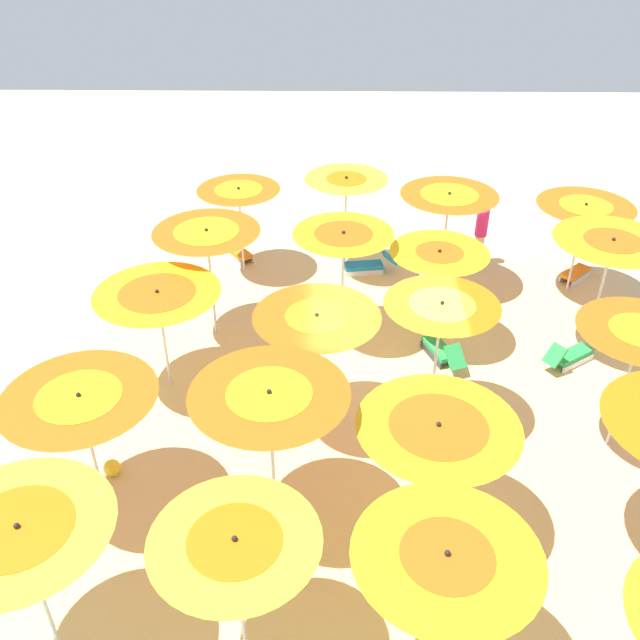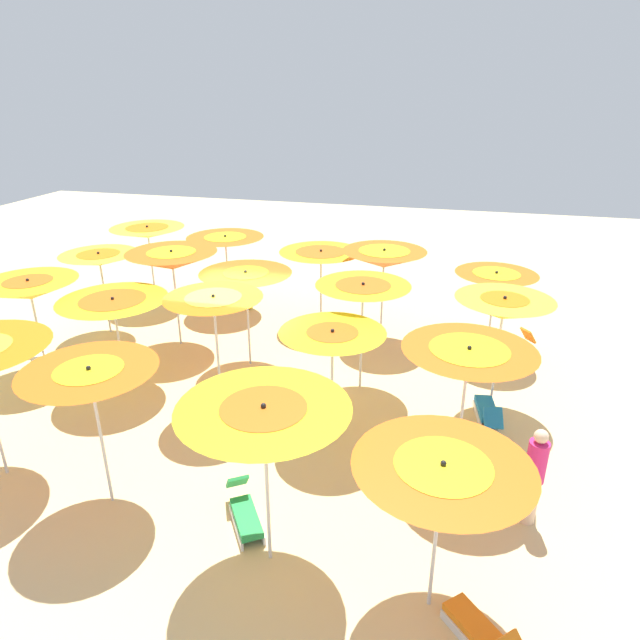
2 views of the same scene
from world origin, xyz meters
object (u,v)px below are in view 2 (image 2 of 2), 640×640
(beach_umbrella_16, at_px, (264,421))
(beach_umbrella_4, at_px, (148,232))
(beach_umbrella_11, at_px, (332,341))
(beach_umbrella_14, at_px, (29,290))
(beach_umbrella_5, at_px, (503,309))
(beach_umbrella_7, at_px, (246,279))
(beach_umbrella_6, at_px, (363,293))
(beach_umbrella_8, at_px, (172,260))
(beachgoer_0, at_px, (534,475))
(lounger_0, at_px, (481,632))
(beach_umbrella_3, at_px, (225,242))
(beach_umbrella_15, at_px, (442,480))
(beach_umbrella_17, at_px, (91,381))
(beach_umbrella_9, at_px, (99,259))
(lounger_5, at_px, (487,411))
(lounger_2, at_px, (245,513))
(lounger_1, at_px, (299,423))
(beach_umbrella_1, at_px, (384,259))
(beach_umbrella_13, at_px, (114,306))
(lounger_3, at_px, (513,346))
(beach_umbrella_0, at_px, (496,280))
(beach_umbrella_2, at_px, (321,257))
(lounger_4, at_px, (38,353))
(beach_ball, at_px, (249,304))
(beach_umbrella_12, at_px, (214,306))
(beach_umbrella_10, at_px, (468,359))

(beach_umbrella_16, bearing_deg, beach_umbrella_4, 127.65)
(beach_umbrella_11, relative_size, beach_umbrella_14, 0.96)
(beach_umbrella_5, height_order, beach_umbrella_7, beach_umbrella_5)
(beach_umbrella_6, relative_size, beach_umbrella_8, 0.98)
(beach_umbrella_5, distance_m, beachgoer_0, 3.63)
(beach_umbrella_11, height_order, beach_umbrella_14, beach_umbrella_14)
(beach_umbrella_6, relative_size, lounger_0, 2.27)
(beach_umbrella_3, bearing_deg, beach_umbrella_15, -54.11)
(beach_umbrella_4, distance_m, beach_umbrella_17, 9.22)
(beachgoer_0, bearing_deg, beach_umbrella_9, 14.44)
(beach_umbrella_7, relative_size, lounger_5, 1.82)
(beach_umbrella_11, bearing_deg, beach_umbrella_7, 137.69)
(lounger_2, bearing_deg, lounger_1, 143.40)
(beach_umbrella_7, relative_size, beach_umbrella_14, 1.04)
(beach_umbrella_3, bearing_deg, beach_umbrella_1, -13.05)
(beach_umbrella_7, relative_size, beach_umbrella_16, 0.93)
(beach_umbrella_16, xyz_separation_m, beach_umbrella_17, (-2.88, 0.50, -0.10))
(beach_umbrella_3, xyz_separation_m, beachgoer_0, (7.97, -7.26, -1.19))
(beach_umbrella_13, bearing_deg, beach_umbrella_9, 129.13)
(lounger_3, bearing_deg, beach_umbrella_5, 39.86)
(beach_umbrella_0, distance_m, beach_umbrella_11, 5.21)
(beach_umbrella_11, distance_m, lounger_5, 3.63)
(beach_umbrella_11, height_order, beach_umbrella_17, beach_umbrella_17)
(beach_umbrella_0, xyz_separation_m, beach_umbrella_2, (-4.53, 0.95, -0.03))
(beach_umbrella_11, relative_size, lounger_4, 1.98)
(beachgoer_0, bearing_deg, beach_umbrella_3, -3.38)
(lounger_2, relative_size, beach_ball, 4.10)
(beach_umbrella_0, xyz_separation_m, beach_umbrella_12, (-5.43, -3.96, 0.33))
(beach_umbrella_4, bearing_deg, lounger_2, -53.10)
(beach_umbrella_15, bearing_deg, beach_umbrella_8, 136.87)
(beach_umbrella_15, height_order, lounger_2, beach_umbrella_15)
(beach_umbrella_11, bearing_deg, beach_umbrella_12, 172.96)
(beach_umbrella_14, relative_size, lounger_2, 1.92)
(beach_umbrella_4, bearing_deg, beach_umbrella_10, -33.15)
(beach_umbrella_8, distance_m, beach_umbrella_11, 5.59)
(beach_umbrella_5, distance_m, beach_umbrella_7, 5.63)
(lounger_1, bearing_deg, beach_ball, 98.04)
(beach_umbrella_6, bearing_deg, beach_umbrella_17, -125.07)
(beach_umbrella_14, xyz_separation_m, lounger_5, (10.09, 0.37, -1.83))
(beach_umbrella_2, height_order, lounger_3, beach_umbrella_2)
(beach_umbrella_4, xyz_separation_m, beach_umbrella_16, (6.81, -8.83, 0.08))
(beach_umbrella_8, bearing_deg, beach_umbrella_12, -48.93)
(beach_umbrella_0, height_order, beach_umbrella_13, beach_umbrella_0)
(beach_umbrella_6, relative_size, lounger_3, 2.29)
(lounger_1, height_order, lounger_2, lounger_2)
(beach_umbrella_0, xyz_separation_m, beach_umbrella_11, (-3.00, -4.26, -0.01))
(beach_umbrella_9, relative_size, lounger_2, 1.91)
(beach_umbrella_9, height_order, beach_umbrella_17, beach_umbrella_17)
(beach_umbrella_11, bearing_deg, beach_umbrella_13, 172.64)
(beach_umbrella_1, bearing_deg, beach_umbrella_2, 160.55)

